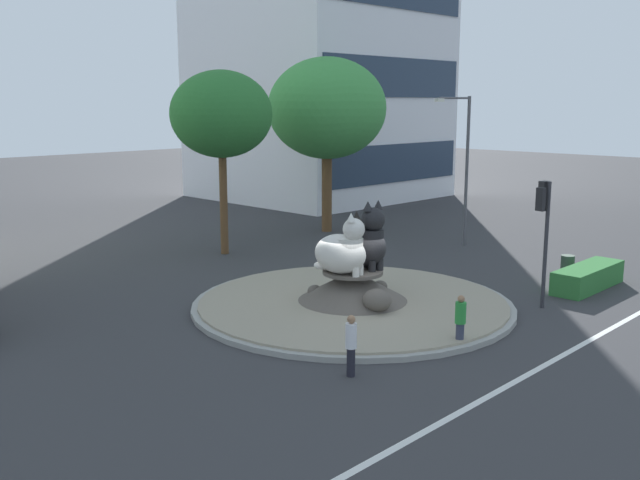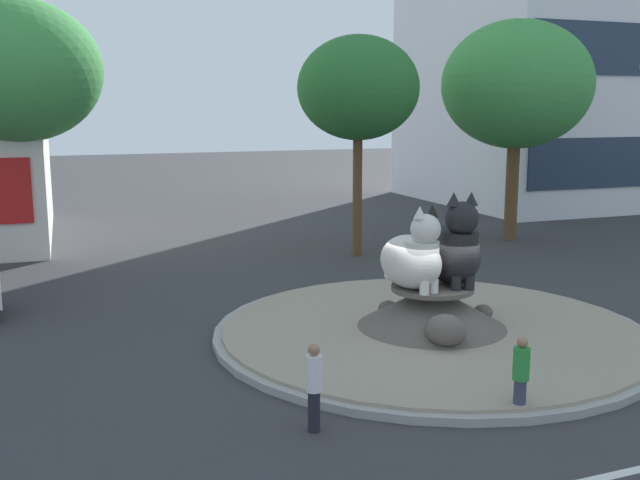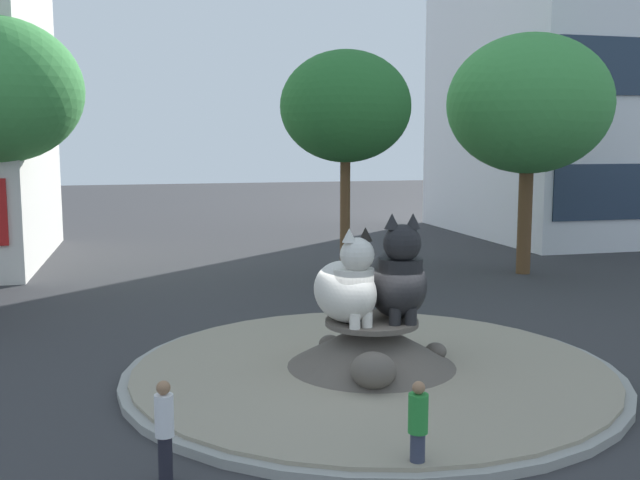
# 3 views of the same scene
# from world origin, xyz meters

# --- Properties ---
(ground_plane) EXTENTS (160.00, 160.00, 0.00)m
(ground_plane) POSITION_xyz_m (0.00, 0.00, 0.00)
(ground_plane) COLOR #333335
(roundabout_island) EXTENTS (11.46, 11.46, 1.35)m
(roundabout_island) POSITION_xyz_m (-0.00, -0.02, 0.37)
(roundabout_island) COLOR gray
(roundabout_island) RESTS_ON ground
(cat_statue_white) EXTENTS (1.65, 2.45, 2.21)m
(cat_statue_white) POSITION_xyz_m (-0.62, -0.08, 2.16)
(cat_statue_white) COLOR silver
(cat_statue_white) RESTS_ON roundabout_island
(cat_statue_black) EXTENTS (1.84, 2.48, 2.50)m
(cat_statue_black) POSITION_xyz_m (0.64, 0.03, 2.26)
(cat_statue_black) COLOR black
(cat_statue_black) RESTS_ON roundabout_island
(broadleaf_tree_behind_island) EXTENTS (6.40, 6.40, 10.04)m
(broadleaf_tree_behind_island) POSITION_xyz_m (-9.83, 14.59, 7.29)
(broadleaf_tree_behind_island) COLOR brown
(broadleaf_tree_behind_island) RESTS_ON ground
(second_tree_near_tower) EXTENTS (6.57, 6.57, 9.70)m
(second_tree_near_tower) POSITION_xyz_m (10.50, 11.23, 6.88)
(second_tree_near_tower) COLOR brown
(second_tree_near_tower) RESTS_ON ground
(third_tree_left) EXTENTS (4.81, 4.81, 8.73)m
(third_tree_left) POSITION_xyz_m (2.59, 10.56, 6.66)
(third_tree_left) COLOR brown
(third_tree_left) RESTS_ON ground
(pedestrian_green_shirt) EXTENTS (0.33, 0.33, 1.61)m
(pedestrian_green_shirt) POSITION_xyz_m (-0.98, -5.15, 0.85)
(pedestrian_green_shirt) COLOR #33384C
(pedestrian_green_shirt) RESTS_ON ground
(pedestrian_white_shirt) EXTENTS (0.31, 0.31, 1.70)m
(pedestrian_white_shirt) POSITION_xyz_m (-4.97, -4.33, 0.92)
(pedestrian_white_shirt) COLOR black
(pedestrian_white_shirt) RESTS_ON ground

